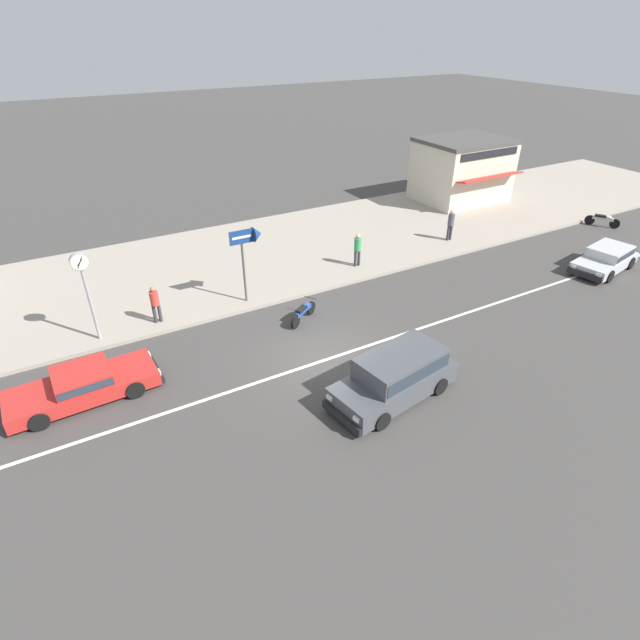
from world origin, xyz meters
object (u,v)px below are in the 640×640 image
hatchback_silver_0 (606,258)px  pedestrian_near_clock (451,223)px  street_clock (83,276)px  minivan_dark_grey_1 (396,374)px  shopfront_corner_warung (462,170)px  motorcycle_2 (603,220)px  pedestrian_by_shop (155,302)px  motorcycle_1 (304,312)px  pedestrian_mid_kerb (358,247)px  sedan_red_2 (84,384)px  arrow_signboard (253,240)px

hatchback_silver_0 → pedestrian_near_clock: size_ratio=2.39×
pedestrian_near_clock → street_clock: bearing=-176.8°
minivan_dark_grey_1 → shopfront_corner_warung: 21.43m
motorcycle_2 → minivan_dark_grey_1: bearing=-162.0°
street_clock → pedestrian_by_shop: 2.84m
pedestrian_by_shop → shopfront_corner_warung: shopfront_corner_warung is taller
motorcycle_1 → pedestrian_near_clock: size_ratio=0.93×
hatchback_silver_0 → street_clock: bearing=166.8°
hatchback_silver_0 → motorcycle_2: hatchback_silver_0 is taller
motorcycle_1 → pedestrian_mid_kerb: (4.60, 3.11, 0.69)m
hatchback_silver_0 → pedestrian_by_shop: size_ratio=2.59×
motorcycle_2 → pedestrian_mid_kerb: size_ratio=1.01×
minivan_dark_grey_1 → street_clock: street_clock is taller
minivan_dark_grey_1 → pedestrian_by_shop: bearing=124.5°
pedestrian_by_shop → shopfront_corner_warung: 22.42m
sedan_red_2 → shopfront_corner_warung: size_ratio=0.85×
minivan_dark_grey_1 → motorcycle_2: 21.07m
minivan_dark_grey_1 → shopfront_corner_warung: shopfront_corner_warung is taller
motorcycle_2 → motorcycle_1: bearing=-177.6°
minivan_dark_grey_1 → sedan_red_2: (-8.81, 4.83, -0.31)m
minivan_dark_grey_1 → motorcycle_2: minivan_dark_grey_1 is taller
motorcycle_2 → shopfront_corner_warung: 8.99m
sedan_red_2 → pedestrian_mid_kerb: pedestrian_mid_kerb is taller
pedestrian_mid_kerb → shopfront_corner_warung: (11.70, 5.55, 1.00)m
sedan_red_2 → shopfront_corner_warung: shopfront_corner_warung is taller
sedan_red_2 → pedestrian_mid_kerb: size_ratio=2.86×
sedan_red_2 → arrow_signboard: size_ratio=1.46×
pedestrian_near_clock → pedestrian_by_shop: 16.09m
hatchback_silver_0 → motorcycle_1: bearing=169.2°
pedestrian_by_shop → shopfront_corner_warung: (21.55, 6.10, 1.06)m
hatchback_silver_0 → motorcycle_2: 6.48m
sedan_red_2 → shopfront_corner_warung: (24.72, 9.47, 1.58)m
minivan_dark_grey_1 → street_clock: size_ratio=1.30×
sedan_red_2 → motorcycle_2: bearing=3.3°
pedestrian_mid_kerb → shopfront_corner_warung: 12.99m
sedan_red_2 → pedestrian_mid_kerb: (13.02, 3.92, 0.58)m
motorcycle_2 → sedan_red_2: bearing=-176.7°
minivan_dark_grey_1 → pedestrian_by_shop: 9.96m
street_clock → pedestrian_by_shop: size_ratio=2.25×
sedan_red_2 → pedestrian_by_shop: size_ratio=3.02×
motorcycle_1 → pedestrian_by_shop: size_ratio=1.01×
motorcycle_2 → street_clock: bearing=176.8°
pedestrian_by_shop → pedestrian_near_clock: bearing=3.1°
arrow_signboard → pedestrian_by_shop: (-4.23, 0.13, -1.81)m
pedestrian_by_shop → street_clock: bearing=-176.6°
motorcycle_1 → shopfront_corner_warung: bearing=28.0°
sedan_red_2 → arrow_signboard: arrow_signboard is taller
arrow_signboard → pedestrian_near_clock: bearing=4.9°
shopfront_corner_warung → pedestrian_by_shop: bearing=-164.2°
motorcycle_1 → pedestrian_near_clock: (10.82, 3.43, 0.73)m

